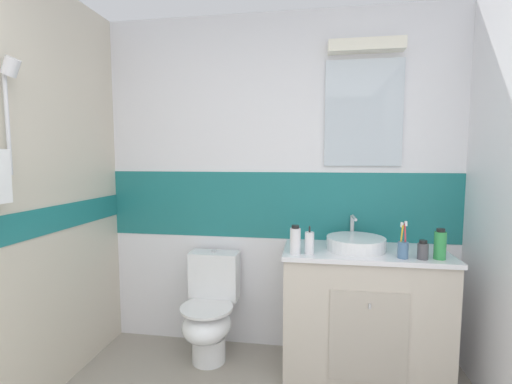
{
  "coord_description": "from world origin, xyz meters",
  "views": [
    {
      "loc": [
        0.25,
        -0.19,
        1.45
      ],
      "look_at": [
        -0.09,
        1.95,
        1.24
      ],
      "focal_mm": 24.53,
      "sensor_mm": 36.0,
      "label": 1
    }
  ],
  "objects_px": {
    "toilet": "(210,311)",
    "toothbrush_cup": "(403,248)",
    "sink_basin": "(356,242)",
    "soap_dispenser": "(309,243)",
    "lotion_bottle_short": "(423,250)",
    "shampoo_bottle_tall": "(295,240)",
    "mouthwash_bottle": "(440,245)"
  },
  "relations": [
    {
      "from": "sink_basin",
      "to": "shampoo_bottle_tall",
      "type": "relative_size",
      "value": 2.32
    },
    {
      "from": "toilet",
      "to": "soap_dispenser",
      "type": "height_order",
      "value": "soap_dispenser"
    },
    {
      "from": "sink_basin",
      "to": "lotion_bottle_short",
      "type": "distance_m",
      "value": 0.41
    },
    {
      "from": "soap_dispenser",
      "to": "shampoo_bottle_tall",
      "type": "xyz_separation_m",
      "value": [
        -0.09,
        -0.02,
        0.02
      ]
    },
    {
      "from": "lotion_bottle_short",
      "to": "shampoo_bottle_tall",
      "type": "height_order",
      "value": "shampoo_bottle_tall"
    },
    {
      "from": "toothbrush_cup",
      "to": "lotion_bottle_short",
      "type": "distance_m",
      "value": 0.11
    },
    {
      "from": "toothbrush_cup",
      "to": "mouthwash_bottle",
      "type": "bearing_deg",
      "value": 3.53
    },
    {
      "from": "soap_dispenser",
      "to": "shampoo_bottle_tall",
      "type": "height_order",
      "value": "shampoo_bottle_tall"
    },
    {
      "from": "sink_basin",
      "to": "toothbrush_cup",
      "type": "xyz_separation_m",
      "value": [
        0.26,
        -0.17,
        0.01
      ]
    },
    {
      "from": "toothbrush_cup",
      "to": "soap_dispenser",
      "type": "height_order",
      "value": "toothbrush_cup"
    },
    {
      "from": "sink_basin",
      "to": "soap_dispenser",
      "type": "xyz_separation_m",
      "value": [
        -0.3,
        -0.16,
        0.03
      ]
    },
    {
      "from": "sink_basin",
      "to": "soap_dispenser",
      "type": "bearing_deg",
      "value": -152.64
    },
    {
      "from": "toothbrush_cup",
      "to": "shampoo_bottle_tall",
      "type": "xyz_separation_m",
      "value": [
        -0.65,
        -0.0,
        0.03
      ]
    },
    {
      "from": "toothbrush_cup",
      "to": "mouthwash_bottle",
      "type": "xyz_separation_m",
      "value": [
        0.21,
        0.01,
        0.03
      ]
    },
    {
      "from": "sink_basin",
      "to": "toilet",
      "type": "xyz_separation_m",
      "value": [
        -1.01,
        -0.0,
        -0.54
      ]
    },
    {
      "from": "soap_dispenser",
      "to": "mouthwash_bottle",
      "type": "bearing_deg",
      "value": -0.06
    },
    {
      "from": "toothbrush_cup",
      "to": "lotion_bottle_short",
      "type": "xyz_separation_m",
      "value": [
        0.11,
        -0.0,
        -0.01
      ]
    },
    {
      "from": "toothbrush_cup",
      "to": "shampoo_bottle_tall",
      "type": "height_order",
      "value": "toothbrush_cup"
    },
    {
      "from": "toilet",
      "to": "mouthwash_bottle",
      "type": "distance_m",
      "value": 1.59
    },
    {
      "from": "toothbrush_cup",
      "to": "mouthwash_bottle",
      "type": "height_order",
      "value": "toothbrush_cup"
    },
    {
      "from": "sink_basin",
      "to": "toothbrush_cup",
      "type": "relative_size",
      "value": 1.89
    },
    {
      "from": "sink_basin",
      "to": "soap_dispenser",
      "type": "distance_m",
      "value": 0.34
    },
    {
      "from": "soap_dispenser",
      "to": "shampoo_bottle_tall",
      "type": "distance_m",
      "value": 0.09
    },
    {
      "from": "toilet",
      "to": "sink_basin",
      "type": "bearing_deg",
      "value": 0.27
    },
    {
      "from": "toilet",
      "to": "toothbrush_cup",
      "type": "relative_size",
      "value": 3.4
    },
    {
      "from": "sink_basin",
      "to": "toothbrush_cup",
      "type": "distance_m",
      "value": 0.31
    },
    {
      "from": "soap_dispenser",
      "to": "lotion_bottle_short",
      "type": "height_order",
      "value": "soap_dispenser"
    },
    {
      "from": "toilet",
      "to": "toothbrush_cup",
      "type": "distance_m",
      "value": 1.39
    },
    {
      "from": "shampoo_bottle_tall",
      "to": "toilet",
      "type": "bearing_deg",
      "value": 164.63
    },
    {
      "from": "mouthwash_bottle",
      "to": "shampoo_bottle_tall",
      "type": "height_order",
      "value": "mouthwash_bottle"
    },
    {
      "from": "soap_dispenser",
      "to": "sink_basin",
      "type": "bearing_deg",
      "value": 27.36
    },
    {
      "from": "sink_basin",
      "to": "shampoo_bottle_tall",
      "type": "bearing_deg",
      "value": -156.1
    }
  ]
}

